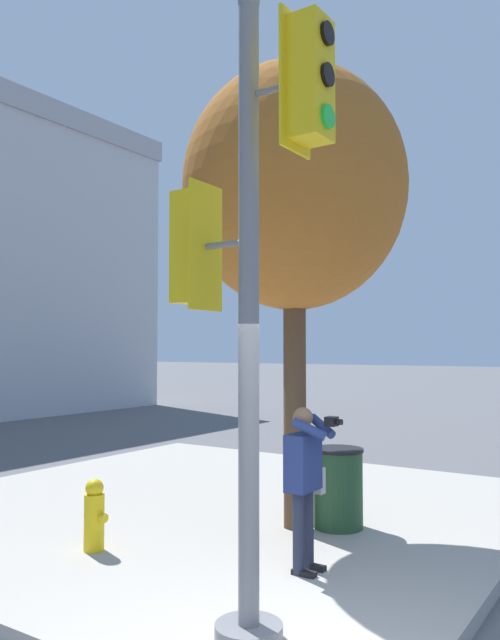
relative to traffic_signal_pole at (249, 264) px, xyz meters
name	(u,v)px	position (x,y,z in m)	size (l,w,h in m)	color
sidewalk_corner	(212,508)	(3.16, 2.71, -2.88)	(8.00, 8.00, 0.15)	#ADA89E
traffic_signal_pole	(249,264)	(0.00, 0.00, 0.00)	(0.51, 1.39, 4.94)	slate
person_photographer	(305,473)	(1.51, 0.34, -1.87)	(0.58, 0.54, 1.59)	black
street_tree	(294,189)	(2.75, 1.15, 1.33)	(2.77, 2.77, 5.68)	brown
fire_hydrant	(94,515)	(0.80, 2.52, -2.43)	(0.22, 0.28, 0.76)	yellow
trash_bin	(338,488)	(3.03, 0.71, -2.33)	(0.62, 0.62, 0.95)	#234728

